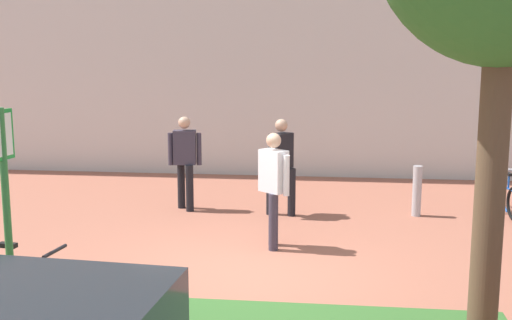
{
  "coord_description": "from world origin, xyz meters",
  "views": [
    {
      "loc": [
        1.03,
        -7.95,
        2.9
      ],
      "look_at": [
        -0.1,
        1.8,
        1.21
      ],
      "focal_mm": 44.9,
      "sensor_mm": 36.0,
      "label": 1
    }
  ],
  "objects_px": {
    "parking_sign_post": "(5,185)",
    "person_shirt_blue": "(273,183)",
    "bike_at_sign": "(26,289)",
    "bollard_steel": "(417,191)",
    "person_suited_dark": "(185,157)",
    "person_suited_navy": "(281,161)"
  },
  "relations": [
    {
      "from": "bike_at_sign",
      "to": "person_suited_dark",
      "type": "distance_m",
      "value": 5.08
    },
    {
      "from": "bike_at_sign",
      "to": "person_suited_navy",
      "type": "xyz_separation_m",
      "value": [
        2.4,
        4.8,
        0.63
      ]
    },
    {
      "from": "person_shirt_blue",
      "to": "person_suited_navy",
      "type": "height_order",
      "value": "same"
    },
    {
      "from": "bike_at_sign",
      "to": "parking_sign_post",
      "type": "bearing_deg",
      "value": -124.22
    },
    {
      "from": "bollard_steel",
      "to": "person_suited_navy",
      "type": "distance_m",
      "value": 2.46
    },
    {
      "from": "parking_sign_post",
      "to": "bike_at_sign",
      "type": "xyz_separation_m",
      "value": [
        0.09,
        0.13,
        -1.18
      ]
    },
    {
      "from": "person_suited_navy",
      "to": "person_shirt_blue",
      "type": "bearing_deg",
      "value": -88.94
    },
    {
      "from": "bike_at_sign",
      "to": "person_shirt_blue",
      "type": "xyz_separation_m",
      "value": [
        2.43,
        2.89,
        0.63
      ]
    },
    {
      "from": "parking_sign_post",
      "to": "person_shirt_blue",
      "type": "bearing_deg",
      "value": 50.11
    },
    {
      "from": "bollard_steel",
      "to": "person_suited_dark",
      "type": "bearing_deg",
      "value": -179.7
    },
    {
      "from": "parking_sign_post",
      "to": "person_suited_navy",
      "type": "relative_size",
      "value": 1.35
    },
    {
      "from": "parking_sign_post",
      "to": "person_suited_navy",
      "type": "distance_m",
      "value": 5.54
    },
    {
      "from": "person_shirt_blue",
      "to": "person_suited_dark",
      "type": "height_order",
      "value": "same"
    },
    {
      "from": "parking_sign_post",
      "to": "person_shirt_blue",
      "type": "distance_m",
      "value": 3.97
    },
    {
      "from": "bike_at_sign",
      "to": "person_shirt_blue",
      "type": "distance_m",
      "value": 3.83
    },
    {
      "from": "parking_sign_post",
      "to": "person_suited_dark",
      "type": "bearing_deg",
      "value": 82.09
    },
    {
      "from": "bike_at_sign",
      "to": "bollard_steel",
      "type": "relative_size",
      "value": 1.86
    },
    {
      "from": "person_suited_navy",
      "to": "person_suited_dark",
      "type": "bearing_deg",
      "value": 173.5
    },
    {
      "from": "bollard_steel",
      "to": "person_suited_navy",
      "type": "bearing_deg",
      "value": -174.65
    },
    {
      "from": "bike_at_sign",
      "to": "person_suited_dark",
      "type": "xyz_separation_m",
      "value": [
        0.63,
        5.0,
        0.63
      ]
    },
    {
      "from": "bollard_steel",
      "to": "person_shirt_blue",
      "type": "bearing_deg",
      "value": -137.8
    },
    {
      "from": "bollard_steel",
      "to": "person_shirt_blue",
      "type": "distance_m",
      "value": 3.22
    }
  ]
}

